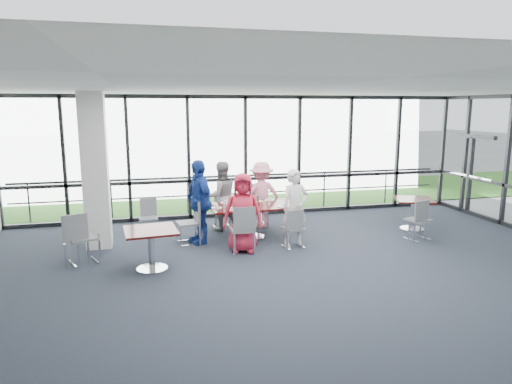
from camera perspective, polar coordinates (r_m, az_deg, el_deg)
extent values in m
cube|color=#1F2530|center=(7.83, 6.90, -11.33)|extent=(12.00, 10.00, 0.02)
cube|color=white|center=(7.27, 7.47, 12.86)|extent=(12.00, 10.00, 0.04)
cube|color=white|center=(12.13, -1.33, 4.46)|extent=(12.00, 0.10, 3.20)
cube|color=black|center=(13.73, 25.20, 1.86)|extent=(0.12, 1.60, 2.10)
cube|color=silver|center=(9.90, -19.45, 2.45)|extent=(0.50, 0.50, 3.20)
cube|color=slate|center=(17.22, -4.94, 0.83)|extent=(80.00, 70.00, 0.02)
cube|color=#28601A|center=(15.28, -3.76, -0.30)|extent=(80.00, 5.00, 0.01)
cube|color=silver|center=(39.33, -4.29, 10.77)|extent=(24.00, 10.00, 6.00)
cylinder|color=#2D2D33|center=(12.87, -1.89, -0.13)|extent=(12.00, 0.06, 0.06)
cube|color=#340E0E|center=(10.14, -0.41, -1.75)|extent=(1.99, 1.17, 0.04)
cylinder|color=silver|center=(10.23, -0.41, -3.80)|extent=(0.12, 0.12, 0.71)
cylinder|color=silver|center=(10.32, -0.40, -5.63)|extent=(0.56, 0.56, 0.03)
cube|color=#340E0E|center=(8.37, -13.05, -4.71)|extent=(0.99, 0.99, 0.04)
cylinder|color=silver|center=(8.48, -12.94, -7.16)|extent=(0.12, 0.12, 0.71)
cube|color=#340E0E|center=(11.45, 19.14, -0.90)|extent=(1.09, 1.09, 0.04)
cylinder|color=silver|center=(11.53, 19.02, -2.73)|extent=(0.12, 0.12, 0.71)
imported|color=#BF213A|center=(9.17, -1.68, -2.62)|extent=(0.87, 0.64, 1.61)
imported|color=silver|center=(9.54, 4.91, -2.04)|extent=(0.66, 0.53, 1.64)
imported|color=gray|center=(10.79, -4.37, -0.52)|extent=(0.87, 0.62, 1.64)
imported|color=pink|center=(11.04, 0.67, -0.35)|extent=(1.04, 0.54, 1.60)
imported|color=navy|center=(9.82, -7.14, -1.21)|extent=(0.87, 1.18, 1.81)
cylinder|color=white|center=(9.69, -3.10, -2.19)|extent=(0.25, 0.25, 0.01)
cylinder|color=white|center=(9.98, 3.41, -1.80)|extent=(0.26, 0.26, 0.01)
cylinder|color=white|center=(10.37, -3.71, -1.34)|extent=(0.27, 0.27, 0.01)
cylinder|color=white|center=(10.65, 1.73, -1.00)|extent=(0.25, 0.25, 0.01)
cylinder|color=white|center=(9.88, -4.94, -1.97)|extent=(0.24, 0.24, 0.01)
cylinder|color=white|center=(9.80, -0.98, -1.63)|extent=(0.07, 0.07, 0.15)
cylinder|color=white|center=(10.06, 1.10, -1.34)|extent=(0.07, 0.07, 0.14)
cylinder|color=white|center=(10.36, -0.64, -0.98)|extent=(0.07, 0.07, 0.14)
cylinder|color=white|center=(9.82, -3.92, -1.69)|extent=(0.06, 0.06, 0.13)
cube|color=silver|center=(9.71, -0.72, -2.18)|extent=(0.38, 0.32, 0.00)
cube|color=silver|center=(10.19, 4.45, -1.60)|extent=(0.38, 0.34, 0.00)
cube|color=silver|center=(10.52, 0.09, -1.18)|extent=(0.38, 0.32, 0.00)
cube|color=black|center=(10.15, 0.06, -1.50)|extent=(0.10, 0.07, 0.04)
cylinder|color=maroon|center=(10.18, -0.25, -1.07)|extent=(0.06, 0.06, 0.18)
cylinder|color=#246E32|center=(10.17, 0.21, -1.02)|extent=(0.05, 0.05, 0.20)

